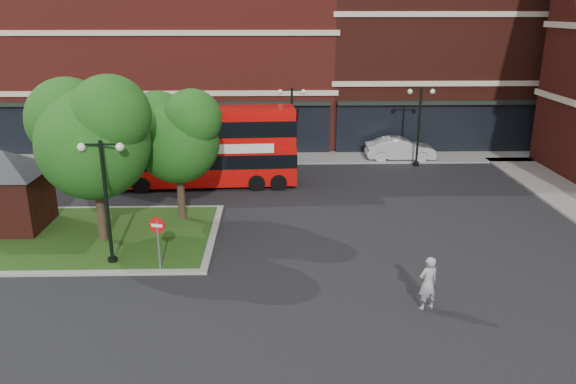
{
  "coord_description": "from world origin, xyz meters",
  "views": [
    {
      "loc": [
        0.88,
        -20.08,
        9.57
      ],
      "look_at": [
        1.47,
        3.13,
        2.0
      ],
      "focal_mm": 35.0,
      "sensor_mm": 36.0,
      "label": 1
    }
  ],
  "objects_px": {
    "woman": "(428,283)",
    "car_white": "(400,149)",
    "bus": "(205,142)",
    "car_silver": "(194,156)"
  },
  "relations": [
    {
      "from": "car_silver",
      "to": "car_white",
      "type": "xyz_separation_m",
      "value": [
        13.5,
        1.33,
        0.04
      ]
    },
    {
      "from": "woman",
      "to": "bus",
      "type": "bearing_deg",
      "value": -76.83
    },
    {
      "from": "bus",
      "to": "car_white",
      "type": "bearing_deg",
      "value": 21.06
    },
    {
      "from": "woman",
      "to": "car_white",
      "type": "distance_m",
      "value": 19.78
    },
    {
      "from": "bus",
      "to": "car_silver",
      "type": "relative_size",
      "value": 2.45
    },
    {
      "from": "woman",
      "to": "car_white",
      "type": "relative_size",
      "value": 0.41
    },
    {
      "from": "woman",
      "to": "car_white",
      "type": "xyz_separation_m",
      "value": [
        3.31,
        19.5,
        -0.19
      ]
    },
    {
      "from": "bus",
      "to": "car_silver",
      "type": "bearing_deg",
      "value": 104.27
    },
    {
      "from": "woman",
      "to": "car_white",
      "type": "bearing_deg",
      "value": -118.86
    },
    {
      "from": "bus",
      "to": "car_white",
      "type": "height_order",
      "value": "bus"
    }
  ]
}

